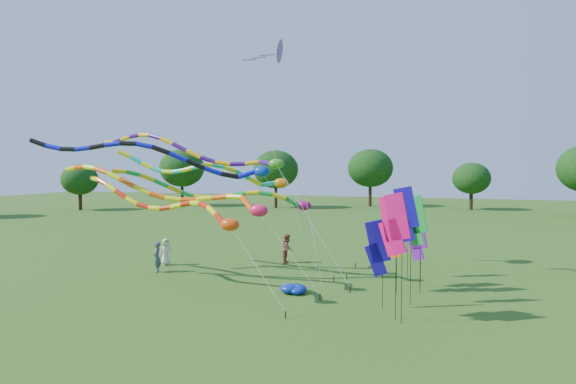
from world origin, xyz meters
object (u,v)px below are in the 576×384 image
(person_a, at_px, (166,252))
(person_c, at_px, (288,249))
(person_b, at_px, (157,257))
(blue_nylon_heap, at_px, (292,287))
(tube_kite_red, at_px, (176,207))
(tube_kite_orange, at_px, (178,192))

(person_a, height_order, person_c, person_c)
(person_b, bearing_deg, blue_nylon_heap, 57.57)
(tube_kite_red, distance_m, person_a, 7.68)
(person_a, bearing_deg, person_b, -119.03)
(blue_nylon_heap, distance_m, person_a, 10.05)
(person_a, xyz_separation_m, person_b, (0.63, -1.93, 0.05))
(person_a, height_order, person_b, person_b)
(tube_kite_orange, xyz_separation_m, person_b, (-2.47, 1.76, -3.91))
(tube_kite_orange, bearing_deg, person_b, 152.42)
(tube_kite_red, bearing_deg, person_c, 90.31)
(tube_kite_orange, distance_m, person_b, 4.95)
(person_b, relative_size, person_c, 0.96)
(tube_kite_orange, relative_size, blue_nylon_heap, 10.92)
(blue_nylon_heap, xyz_separation_m, person_c, (-2.39, 6.56, 0.69))
(tube_kite_orange, xyz_separation_m, person_a, (-3.11, 3.70, -3.95))
(person_c, bearing_deg, person_a, 107.85)
(blue_nylon_heap, bearing_deg, person_a, 159.23)
(tube_kite_orange, xyz_separation_m, person_c, (3.88, 6.70, -3.87))
(tube_kite_red, xyz_separation_m, person_c, (2.86, 8.56, -3.25))
(person_b, bearing_deg, person_a, 176.26)
(tube_kite_orange, bearing_deg, tube_kite_red, -53.43)
(blue_nylon_heap, relative_size, person_a, 0.86)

